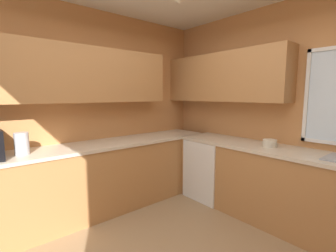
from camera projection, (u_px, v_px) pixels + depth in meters
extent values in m
cube|color=#C6844C|center=(286.00, 110.00, 3.04)|extent=(3.85, 0.06, 2.70)
cube|color=#C6844C|center=(86.00, 109.00, 3.28)|extent=(0.06, 3.80, 2.70)
cube|color=white|center=(307.00, 96.00, 2.79)|extent=(0.04, 0.04, 1.07)
cube|color=#AD7542|center=(74.00, 74.00, 2.95)|extent=(0.32, 2.57, 0.70)
cube|color=#AD7542|center=(222.00, 78.00, 3.52)|extent=(1.98, 0.32, 0.70)
cube|color=#AD7542|center=(99.00, 179.00, 3.14)|extent=(0.62, 3.38, 0.88)
cube|color=beige|center=(97.00, 145.00, 3.08)|extent=(0.65, 3.41, 0.04)
cube|color=#AD7542|center=(286.00, 190.00, 2.78)|extent=(2.91, 0.62, 0.88)
cube|color=beige|center=(289.00, 152.00, 2.72)|extent=(2.94, 0.65, 0.04)
cube|color=white|center=(211.00, 169.00, 3.60)|extent=(0.60, 0.60, 0.87)
cylinder|color=#B7B7BC|center=(22.00, 144.00, 2.51)|extent=(0.14, 0.14, 0.24)
cylinder|color=beige|center=(270.00, 143.00, 2.88)|extent=(0.16, 0.16, 0.09)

